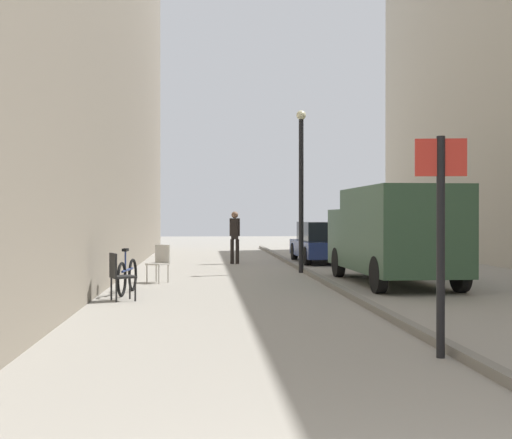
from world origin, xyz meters
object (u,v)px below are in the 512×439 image
street_sign_post (441,226)px  bicycle_leaning (127,276)px  pedestrian_main_foreground (235,234)px  delivery_van (393,232)px  lamp_post (301,180)px  parked_car (323,242)px  cafe_chair_by_doorway (160,261)px  cafe_chair_near_window (119,273)px

street_sign_post → bicycle_leaning: (-4.39, 6.81, -1.16)m
pedestrian_main_foreground → bicycle_leaning: (-2.71, -8.78, -0.67)m
delivery_van → lamp_post: size_ratio=1.17×
delivery_van → bicycle_leaning: size_ratio=3.16×
parked_car → street_sign_post: (-1.53, -16.17, 0.83)m
street_sign_post → lamp_post: size_ratio=0.55×
pedestrian_main_foreground → delivery_van: 8.00m
street_sign_post → parked_car: bearing=-87.4°
pedestrian_main_foreground → lamp_post: lamp_post is taller
street_sign_post → cafe_chair_by_doorway: size_ratio=2.77×
parked_car → cafe_chair_near_window: parked_car is taller
parked_car → bicycle_leaning: bearing=-123.4°
parked_car → cafe_chair_near_window: size_ratio=4.50×
parked_car → street_sign_post: 16.26m
delivery_van → lamp_post: bearing=116.6°
street_sign_post → cafe_chair_by_doorway: 10.04m
pedestrian_main_foreground → cafe_chair_by_doorway: pedestrian_main_foreground is taller
street_sign_post → lamp_post: lamp_post is taller
delivery_van → parked_car: 7.77m
street_sign_post → cafe_chair_near_window: street_sign_post is taller
delivery_van → cafe_chair_by_doorway: bearing=171.0°
parked_car → lamp_post: lamp_post is taller
cafe_chair_near_window → lamp_post: bearing=121.5°
pedestrian_main_foreground → street_sign_post: size_ratio=0.70×
cafe_chair_near_window → bicycle_leaning: bearing=156.1°
pedestrian_main_foreground → cafe_chair_near_window: (-2.75, -9.98, -0.51)m
pedestrian_main_foreground → parked_car: size_ratio=0.43×
parked_car → bicycle_leaning: parked_car is taller
bicycle_leaning → cafe_chair_near_window: 1.21m
pedestrian_main_foreground → bicycle_leaning: pedestrian_main_foreground is taller
lamp_post → bicycle_leaning: 7.10m
bicycle_leaning → cafe_chair_by_doorway: (0.53, 2.40, 0.17)m
delivery_van → lamp_post: lamp_post is taller
parked_car → cafe_chair_by_doorway: parked_car is taller
cafe_chair_by_doorway → delivery_van: bearing=-153.6°
street_sign_post → cafe_chair_by_doorway: street_sign_post is taller
delivery_van → street_sign_post: (-1.86, -8.42, 0.28)m
parked_car → delivery_van: bearing=-88.6°
pedestrian_main_foreground → delivery_van: (3.54, -7.17, 0.21)m
parked_car → bicycle_leaning: 11.08m
street_sign_post → cafe_chair_near_window: (-4.42, 5.62, -1.00)m
cafe_chair_near_window → cafe_chair_by_doorway: 3.64m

